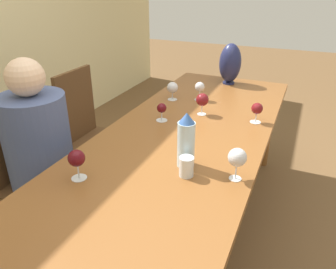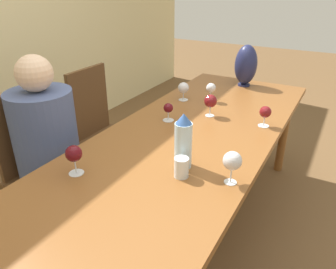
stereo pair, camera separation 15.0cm
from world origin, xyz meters
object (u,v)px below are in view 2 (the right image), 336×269
vase (246,65)px  wine_glass_4 (211,89)px  wine_glass_2 (74,154)px  chair_near (43,165)px  water_tumbler (181,167)px  wine_glass_5 (183,88)px  chair_far (104,130)px  wine_glass_1 (265,113)px  wine_glass_3 (232,161)px  person_near (50,150)px  water_bottle (183,142)px  wine_glass_6 (211,101)px  wine_glass_0 (168,109)px

vase → wine_glass_4: size_ratio=2.47×
wine_glass_2 → chair_near: (0.24, 0.55, -0.34)m
water_tumbler → chair_near: chair_near is taller
wine_glass_5 → chair_far: bearing=119.6°
wine_glass_1 → wine_glass_3: bearing=-177.6°
wine_glass_5 → person_near: 1.02m
chair_near → person_near: bearing=-90.0°
water_bottle → chair_near: water_bottle is taller
wine_glass_5 → chair_far: (-0.30, 0.53, -0.33)m
vase → wine_glass_1: size_ratio=2.63×
vase → wine_glass_5: 0.64m
water_tumbler → wine_glass_4: size_ratio=0.69×
water_tumbler → wine_glass_6: size_ratio=0.65×
wine_glass_1 → chair_near: chair_near is taller
wine_glass_6 → chair_far: chair_far is taller
vase → person_near: 1.66m
water_bottle → chair_near: (-0.06, 0.95, -0.37)m
wine_glass_1 → wine_glass_5: 0.66m
wine_glass_0 → wine_glass_5: size_ratio=0.86×
person_near → wine_glass_5: bearing=-25.9°
vase → wine_glass_0: size_ratio=2.92×
chair_near → chair_far: (0.60, 0.00, 0.00)m
wine_glass_4 → wine_glass_5: 0.20m
wine_glass_6 → person_near: 1.04m
wine_glass_4 → chair_far: (-0.37, 0.71, -0.34)m
wine_glass_0 → wine_glass_4: wine_glass_4 is taller
vase → wine_glass_4: vase is taller
wine_glass_4 → chair_near: (-0.97, 0.71, -0.34)m
wine_glass_3 → chair_far: size_ratio=0.16×
wine_glass_3 → water_tumbler: bearing=106.1°
wine_glass_4 → chair_far: bearing=117.6°
wine_glass_1 → chair_near: size_ratio=0.13×
wine_glass_1 → chair_near: (-0.72, 1.17, -0.33)m
vase → wine_glass_2: size_ratio=2.35×
water_bottle → wine_glass_0: water_bottle is taller
chair_far → wine_glass_5: bearing=-60.4°
wine_glass_3 → wine_glass_5: size_ratio=1.14×
wine_glass_0 → chair_near: size_ratio=0.12×
chair_near → chair_far: same height
wine_glass_0 → wine_glass_6: 0.29m
wine_glass_0 → water_bottle: bearing=-143.7°
water_tumbler → vase: (1.49, 0.17, 0.13)m
wine_glass_6 → wine_glass_3: bearing=-150.9°
wine_glass_0 → wine_glass_1: bearing=-69.3°
wine_glass_4 → wine_glass_3: bearing=-152.6°
wine_glass_6 → wine_glass_2: bearing=163.9°
wine_glass_1 → wine_glass_6: wine_glass_6 is taller
person_near → water_tumbler: bearing=-91.5°
wine_glass_3 → vase: bearing=15.1°
water_bottle → person_near: person_near is taller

